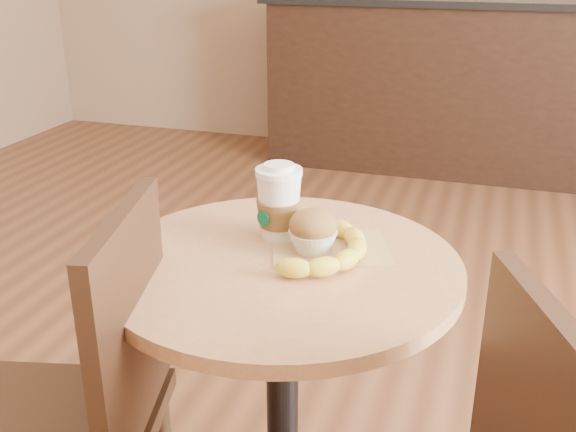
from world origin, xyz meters
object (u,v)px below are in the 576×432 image
(muffin, at_px, (313,231))
(coffee_cup, at_px, (279,205))
(banana, at_px, (332,249))
(chair_left, at_px, (79,414))
(cafe_table, at_px, (282,349))

(muffin, bearing_deg, coffee_cup, 150.10)
(muffin, height_order, banana, muffin)
(chair_left, distance_m, banana, 0.58)
(coffee_cup, height_order, muffin, coffee_cup)
(chair_left, bearing_deg, muffin, 118.67)
(chair_left, xyz_separation_m, banana, (0.41, 0.31, 0.27))
(muffin, bearing_deg, cafe_table, -131.93)
(cafe_table, xyz_separation_m, chair_left, (-0.32, -0.28, -0.04))
(cafe_table, relative_size, coffee_cup, 4.53)
(cafe_table, relative_size, chair_left, 0.81)
(chair_left, bearing_deg, cafe_table, 117.67)
(chair_left, height_order, muffin, chair_left)
(cafe_table, distance_m, muffin, 0.27)
(cafe_table, xyz_separation_m, coffee_cup, (-0.04, 0.11, 0.28))
(chair_left, bearing_deg, banana, 113.75)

